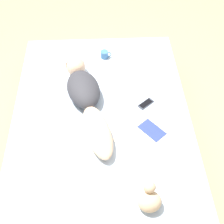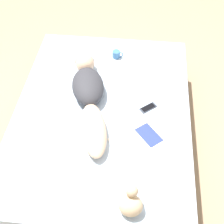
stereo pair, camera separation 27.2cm
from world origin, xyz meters
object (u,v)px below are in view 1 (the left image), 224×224
Objects in this scene: open_magazine at (144,137)px; coffee_mug at (105,54)px; cell_phone at (146,104)px; person at (86,97)px.

coffee_mug reaches higher than open_magazine.
cell_phone is at bearing 40.69° from open_magazine.
open_magazine and cell_phone have the same top height.
open_magazine is (0.48, -0.41, -0.08)m from person.
coffee_mug is at bearing 168.05° from cell_phone.
open_magazine is 1.10m from coffee_mug.
open_magazine is 4.59× the size of coffee_mug.
coffee_mug is at bearing 65.69° from open_magazine.
coffee_mug is 0.70× the size of cell_phone.
person is 0.55m from cell_phone.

